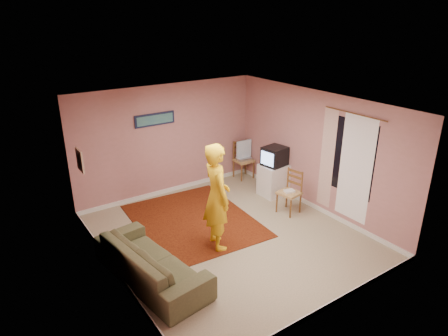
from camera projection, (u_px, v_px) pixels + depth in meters
ground at (229, 236)px, 7.78m from camera, size 5.00×5.00×0.00m
wall_back at (168, 140)px, 9.23m from camera, size 4.50×0.02×2.60m
wall_front at (335, 233)px, 5.38m from camera, size 4.50×0.02×2.60m
wall_left at (109, 206)px, 6.13m from camera, size 0.02×5.00×2.60m
wall_right at (316, 152)px, 8.48m from camera, size 0.02×5.00×2.60m
ceiling at (230, 105)px, 6.83m from camera, size 4.50×5.00×0.02m
baseboard_back at (170, 190)px, 9.68m from camera, size 4.50×0.02×0.10m
baseboard_front at (326, 307)px, 5.85m from camera, size 4.50×0.02×0.10m
baseboard_left at (118, 273)px, 6.60m from camera, size 0.02×5.00×0.10m
baseboard_right at (311, 205)px, 8.94m from camera, size 0.02×5.00×0.10m
window at (351, 157)px, 7.73m from camera, size 0.01×1.10×1.50m
curtain_sheer at (355, 169)px, 7.68m from camera, size 0.01×0.75×2.10m
curtain_floral at (327, 159)px, 8.21m from camera, size 0.01×0.35×2.10m
curtain_rod at (355, 114)px, 7.39m from camera, size 0.02×1.40×0.02m
picture_back at (155, 119)px, 8.84m from camera, size 0.95×0.04×0.28m
picture_left at (80, 160)px, 7.29m from camera, size 0.04×0.38×0.42m
area_rug at (194, 220)px, 8.35m from camera, size 2.44×2.97×0.02m
tv_cabinet at (273, 180)px, 9.41m from camera, size 0.59×0.54×0.76m
crt_tv at (274, 156)px, 9.18m from camera, size 0.57×0.53×0.44m
chair_a at (244, 156)px, 10.30m from camera, size 0.45×0.43×0.53m
dvd_player at (244, 158)px, 10.32m from camera, size 0.40×0.31×0.06m
blue_throw at (244, 149)px, 10.23m from camera, size 0.43×0.05×0.46m
chair_b at (290, 188)px, 8.50m from camera, size 0.48×0.49×0.52m
game_console at (289, 191)px, 8.52m from camera, size 0.24×0.20×0.04m
sofa at (151, 262)px, 6.43m from camera, size 1.19×2.35×0.66m
person at (217, 197)px, 7.12m from camera, size 0.62×0.82×2.01m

